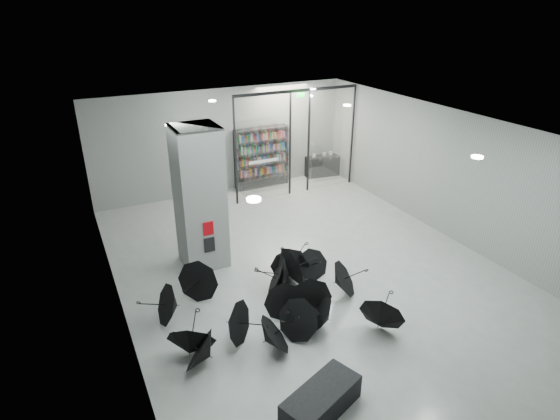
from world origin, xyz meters
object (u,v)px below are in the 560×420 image
column (200,198)px  bench (321,401)px  shop_counter (322,166)px  umbrella_cluster (274,303)px  bookshelf (261,157)px

column → bench: bearing=-87.5°
column → shop_counter: 8.42m
column → shop_counter: column is taller
shop_counter → umbrella_cluster: size_ratio=0.26×
bench → shop_counter: shop_counter is taller
bench → bookshelf: bearing=50.4°
bench → shop_counter: bearing=38.2°
bench → umbrella_cluster: 3.03m
bench → umbrella_cluster: (0.47, 2.99, 0.06)m
shop_counter → bookshelf: bearing=-173.0°
bench → column: bearing=71.8°
bookshelf → bench: bearing=-109.6°
column → umbrella_cluster: column is taller
bench → shop_counter: 12.65m
column → bench: (0.26, -6.10, -1.74)m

